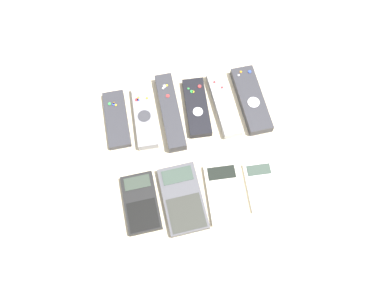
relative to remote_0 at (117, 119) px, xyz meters
The scene contains 11 objects.
ground_plane 0.21m from the remote_0, 36.65° to the right, with size 3.00×3.00×0.00m, color beige.
remote_0 is the anchor object (origin of this frame).
remote_1 0.07m from the remote_0, ahead, with size 0.05×0.17×0.02m.
remote_2 0.13m from the remote_0, ahead, with size 0.05×0.21×0.03m.
remote_3 0.20m from the remote_0, ahead, with size 0.06×0.16×0.02m.
remote_4 0.27m from the remote_0, ahead, with size 0.05×0.18×0.02m.
remote_5 0.34m from the remote_0, ahead, with size 0.07×0.19×0.03m.
calculator_0 0.22m from the remote_0, 81.29° to the right, with size 0.08×0.14×0.02m.
calculator_1 0.26m from the remote_0, 60.77° to the right, with size 0.10×0.16×0.02m.
calculator_2 0.32m from the remote_0, 45.99° to the right, with size 0.08×0.14×0.01m.
calculator_3 0.38m from the remote_0, 36.54° to the right, with size 0.07×0.12×0.01m.
Camera 1 is at (-0.06, -0.32, 0.82)m, focal length 35.00 mm.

